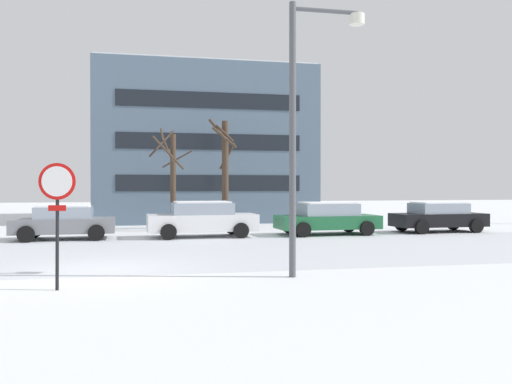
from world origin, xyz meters
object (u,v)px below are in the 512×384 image
Objects in this scene: parked_car_gray at (64,222)px; parked_car_green at (327,218)px; parked_car_black at (438,217)px; street_lamp at (305,112)px; parked_car_white at (202,219)px; stop_sign at (57,201)px.

parked_car_green reaches higher than parked_car_gray.
parked_car_gray is at bearing -179.83° from parked_car_black.
street_lamp is at bearing -132.86° from parked_car_black.
parked_car_black is (11.06, 0.23, -0.05)m from parked_car_white.
stop_sign is 0.65× the size of parked_car_gray.
street_lamp reaches higher than parked_car_black.
stop_sign is 0.60× the size of parked_car_black.
street_lamp reaches higher than stop_sign.
parked_car_white is at bearing -179.84° from parked_car_green.
parked_car_white reaches higher than parked_car_gray.
street_lamp is at bearing -112.15° from parked_car_green.
parked_car_green is at bearing 48.06° from stop_sign.
parked_car_gray is 16.59m from parked_car_black.
street_lamp is 1.40× the size of parked_car_white.
parked_car_black is (9.70, 10.45, -3.18)m from street_lamp.
street_lamp is 12.88m from parked_car_gray.
parked_car_black is at bearing 35.79° from stop_sign.
street_lamp is 11.50m from parked_car_green.
parked_car_black is (5.53, 0.21, -0.01)m from parked_car_green.
stop_sign reaches higher than parked_car_green.
parked_car_gray is at bearing 123.54° from street_lamp.
parked_car_gray is 0.88× the size of parked_car_green.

